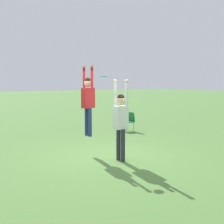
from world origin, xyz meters
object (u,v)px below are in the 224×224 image
Objects in this scene: person_defending at (121,118)px; frisbee at (103,76)px; camping_chair_0 at (128,120)px; person_jumping at (88,98)px.

person_defending is 1.26m from frisbee.
person_defending is 5.33m from camping_chair_0.
person_jumping is 4.78m from camping_chair_0.
person_jumping reaches higher than person_defending.
frisbee is at bearing -97.68° from person_jumping.
camping_chair_0 is (-3.37, 3.76, -1.84)m from frisbee.
frisbee reaches higher than camping_chair_0.
person_defending is at bearing -90.00° from person_jumping.
frisbee is 5.37m from camping_chair_0.
camping_chair_0 is at bearing -143.25° from person_defending.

